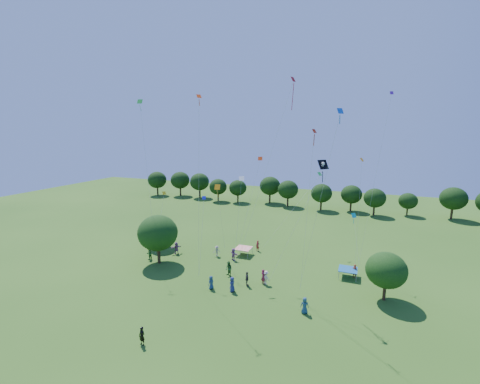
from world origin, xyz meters
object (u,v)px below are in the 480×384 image
tent_red_stripe (243,248)px  tent_blue (348,269)px  pirate_kite (321,168)px  red_high_kite (281,122)px  near_tree_east (386,270)px  man_in_black (142,336)px  near_tree_north (160,226)px  near_tree_west (158,233)px

tent_red_stripe → tent_blue: (14.57, -2.10, 0.00)m
tent_red_stripe → pirate_kite: 19.25m
tent_red_stripe → red_high_kite: 19.38m
near_tree_east → tent_red_stripe: near_tree_east is taller
man_in_black → tent_blue: bearing=58.7°
near_tree_north → man_in_black: bearing=-58.5°
near_tree_north → man_in_black: near_tree_north is taller
tent_blue → red_high_kite: size_ratio=0.10×
near_tree_north → tent_blue: bearing=-1.2°
near_tree_north → pirate_kite: bearing=-15.0°
red_high_kite → tent_red_stripe: bearing=145.0°
near_tree_north → tent_red_stripe: size_ratio=2.30×
near_tree_north → near_tree_east: near_tree_east is taller
tent_red_stripe → tent_blue: same height
tent_blue → near_tree_north: bearing=178.8°
tent_red_stripe → tent_blue: 14.72m
man_in_black → red_high_kite: red_high_kite is taller
near_tree_west → near_tree_north: size_ratio=1.33×
tent_blue → pirate_kite: size_ratio=0.16×
near_tree_north → near_tree_east: (31.80, -4.85, 0.04)m
near_tree_east → tent_blue: near_tree_east is taller
tent_blue → pirate_kite: 14.72m
tent_blue → pirate_kite: bearing=-116.5°
tent_blue → pirate_kite: (-3.03, -6.08, 13.06)m
tent_red_stripe → near_tree_east: bearing=-19.0°
near_tree_east → tent_red_stripe: (-18.48, 6.36, -2.35)m
pirate_kite → man_in_black: bearing=-132.3°
tent_blue → red_high_kite: red_high_kite is taller
near_tree_north → man_in_black: size_ratio=3.13×
red_high_kite → near_tree_west: bearing=-171.3°
man_in_black → pirate_kite: 22.74m
near_tree_north → near_tree_east: bearing=-8.7°
near_tree_west → pirate_kite: (21.31, -1.31, 9.80)m
near_tree_north → near_tree_west: bearing=-56.5°
near_tree_west → pirate_kite: pirate_kite is taller
near_tree_east → tent_red_stripe: 19.68m
pirate_kite → near_tree_west: bearing=176.5°
man_in_black → red_high_kite: 26.07m
near_tree_east → tent_red_stripe: bearing=161.0°
tent_red_stripe → man_in_black: bearing=-92.3°
near_tree_west → man_in_black: near_tree_west is taller
near_tree_west → pirate_kite: size_ratio=0.49×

